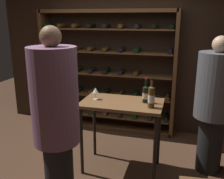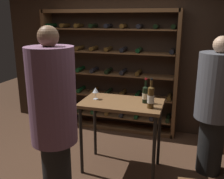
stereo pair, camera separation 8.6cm
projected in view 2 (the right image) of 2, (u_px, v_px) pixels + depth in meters
The scene contains 9 objects.
ground_plane at pixel (96, 173), 3.49m from camera, with size 9.43×9.43×0.00m, color #472D1E.
back_wall at pixel (127, 54), 4.69m from camera, with size 4.83×0.10×2.80m, color #332319.
wine_rack at pixel (107, 72), 4.67m from camera, with size 2.49×0.32×2.19m.
tasting_table at pixel (122, 111), 3.37m from camera, with size 1.06×0.62×0.99m.
person_host_in_suit at pixel (54, 119), 2.48m from camera, with size 0.45×0.46×1.98m.
person_guest_blue_shirt at pixel (215, 102), 3.27m from camera, with size 0.50×0.50×1.84m.
wine_bottle_black_capsule at pixel (151, 97), 3.07m from camera, with size 0.08×0.08×0.37m.
wine_bottle_amber_reserve at pixel (145, 94), 3.27m from camera, with size 0.08×0.08×0.33m.
wine_glass_stemmed_left at pixel (96, 90), 3.42m from camera, with size 0.08×0.08×0.16m.
Camera 2 is at (1.10, -2.86, 2.05)m, focal length 40.91 mm.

